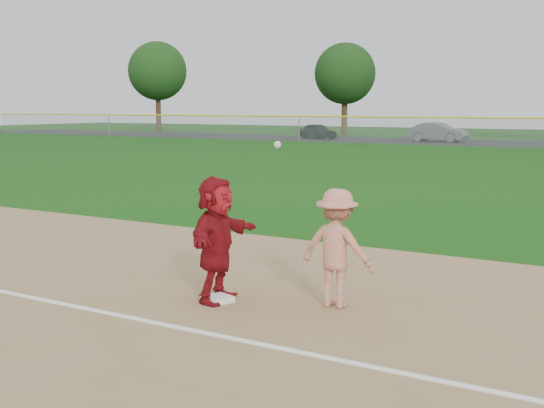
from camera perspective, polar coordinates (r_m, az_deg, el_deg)
The scene contains 9 objects.
ground at distance 9.33m, azimuth -4.70°, elevation -9.07°, with size 160.00×160.00×0.00m, color #14480D.
foul_line at distance 8.71m, azimuth -7.77°, elevation -10.21°, with size 60.00×0.10×0.01m, color white.
first_base at distance 9.76m, azimuth -4.55°, elevation -7.92°, with size 0.35×0.35×0.08m, color white.
base_runner at distance 9.63m, azimuth -4.65°, elevation -2.94°, with size 1.65×0.53×1.78m, color maroon.
car_left at distance 58.78m, azimuth 3.83°, elevation 6.11°, with size 1.55×3.85×1.31m, color black.
car_mid at distance 55.31m, azimuth 13.70°, elevation 5.87°, with size 1.59×4.55×1.50m, color slate.
first_base_play at distance 9.38m, azimuth 5.44°, elevation -3.69°, with size 1.25×0.82×2.28m.
tree_0 at distance 77.10m, azimuth -9.56°, elevation 10.90°, with size 6.40×6.40×9.81m.
tree_1 at distance 66.18m, azimuth 6.13°, elevation 10.78°, with size 5.80×5.80×8.75m.
Camera 1 is at (5.13, -7.29, 2.76)m, focal length 45.00 mm.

